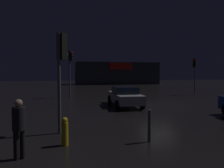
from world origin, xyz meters
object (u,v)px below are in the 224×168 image
at_px(store_building, 116,73).
at_px(pedestrian, 19,125).
at_px(fire_hydrant, 65,131).
at_px(traffic_signal_cross_left, 61,60).
at_px(traffic_signal_opposite, 195,67).
at_px(car_far, 125,96).
at_px(traffic_signal_main, 70,65).

relative_size(store_building, pedestrian, 11.53).
xyz_separation_m(store_building, fire_hydrant, (-12.03, -40.68, -2.02)).
bearing_deg(traffic_signal_cross_left, store_building, 72.79).
distance_m(store_building, traffic_signal_opposite, 27.23).
relative_size(traffic_signal_cross_left, fire_hydrant, 4.22).
distance_m(store_building, car_far, 34.00).
height_order(store_building, car_far, store_building).
height_order(traffic_signal_opposite, pedestrian, traffic_signal_opposite).
xyz_separation_m(store_building, car_far, (-7.79, -33.05, -1.75)).
height_order(store_building, fire_hydrant, store_building).
xyz_separation_m(store_building, traffic_signal_cross_left, (-12.12, -39.14, 0.36)).
distance_m(car_far, pedestrian, 10.06).
relative_size(car_far, fire_hydrant, 5.14).
distance_m(traffic_signal_opposite, pedestrian, 20.95).
height_order(store_building, traffic_signal_main, store_building).
relative_size(traffic_signal_main, traffic_signal_opposite, 1.13).
distance_m(store_building, pedestrian, 43.59).
bearing_deg(fire_hydrant, traffic_signal_opposite, 44.15).
bearing_deg(car_far, fire_hydrant, -119.07).
relative_size(traffic_signal_main, pedestrian, 2.78).
xyz_separation_m(traffic_signal_main, fire_hydrant, (-0.63, -13.89, -2.69)).
height_order(store_building, traffic_signal_opposite, store_building).
bearing_deg(traffic_signal_opposite, traffic_signal_cross_left, -139.47).
xyz_separation_m(traffic_signal_opposite, fire_hydrant, (-13.92, -13.52, -2.56)).
height_order(traffic_signal_cross_left, car_far, traffic_signal_cross_left).
height_order(traffic_signal_opposite, traffic_signal_cross_left, traffic_signal_opposite).
bearing_deg(traffic_signal_opposite, fire_hydrant, -135.85).
relative_size(pedestrian, fire_hydrant, 1.78).
xyz_separation_m(store_building, traffic_signal_main, (-11.40, -26.78, 0.67)).
distance_m(traffic_signal_main, traffic_signal_opposite, 13.30).
bearing_deg(traffic_signal_main, car_far, -60.05).
bearing_deg(traffic_signal_main, pedestrian, -97.05).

